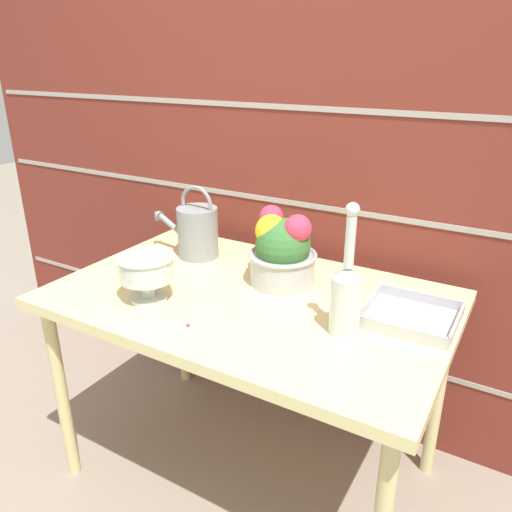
% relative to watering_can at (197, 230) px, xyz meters
% --- Properties ---
extents(ground_plane, '(12.00, 12.00, 0.00)m').
position_rel_watering_can_xyz_m(ground_plane, '(0.35, -0.19, -0.84)').
color(ground_plane, gray).
extents(brick_wall, '(3.60, 0.08, 2.20)m').
position_rel_watering_can_xyz_m(brick_wall, '(0.35, 0.32, 0.26)').
color(brick_wall, maroon).
rests_on(brick_wall, ground_plane).
extents(patio_table, '(1.26, 0.80, 0.74)m').
position_rel_watering_can_xyz_m(patio_table, '(0.35, -0.19, -0.17)').
color(patio_table, beige).
rests_on(patio_table, ground_plane).
extents(watering_can, '(0.30, 0.15, 0.28)m').
position_rel_watering_can_xyz_m(watering_can, '(0.00, 0.00, 0.00)').
color(watering_can, gray).
rests_on(watering_can, patio_table).
extents(crystal_pedestal_bowl, '(0.18, 0.18, 0.15)m').
position_rel_watering_can_xyz_m(crystal_pedestal_bowl, '(0.09, -0.38, -0.00)').
color(crystal_pedestal_bowl, silver).
rests_on(crystal_pedestal_bowl, patio_table).
extents(flower_planter, '(0.23, 0.23, 0.26)m').
position_rel_watering_can_xyz_m(flower_planter, '(0.39, -0.05, 0.01)').
color(flower_planter, '#ADADB2').
rests_on(flower_planter, patio_table).
extents(glass_decanter, '(0.08, 0.08, 0.38)m').
position_rel_watering_can_xyz_m(glass_decanter, '(0.69, -0.26, 0.02)').
color(glass_decanter, silver).
rests_on(glass_decanter, patio_table).
extents(wire_tray, '(0.26, 0.24, 0.04)m').
position_rel_watering_can_xyz_m(wire_tray, '(0.84, -0.09, -0.09)').
color(wire_tray, '#B7B7BC').
rests_on(wire_tray, patio_table).
extents(fallen_petal, '(0.01, 0.01, 0.01)m').
position_rel_watering_can_xyz_m(fallen_petal, '(0.30, -0.45, -0.10)').
color(fallen_petal, '#E03856').
rests_on(fallen_petal, patio_table).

